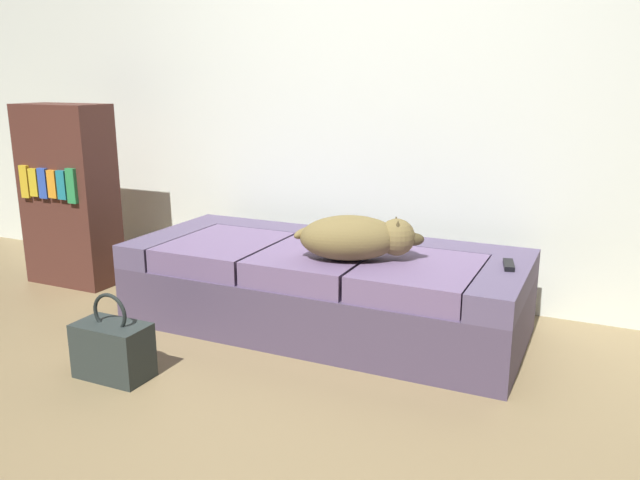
{
  "coord_description": "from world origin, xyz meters",
  "views": [
    {
      "loc": [
        1.29,
        -1.7,
        1.25
      ],
      "look_at": [
        0.0,
        1.07,
        0.47
      ],
      "focal_mm": 35.79,
      "sensor_mm": 36.0,
      "label": 1
    }
  ],
  "objects_px": {
    "couch": "(324,287)",
    "dog_tan": "(357,238)",
    "handbag": "(113,349)",
    "bookshelf": "(69,195)",
    "tv_remote": "(509,265)"
  },
  "relations": [
    {
      "from": "couch",
      "to": "dog_tan",
      "type": "distance_m",
      "value": 0.42
    },
    {
      "from": "handbag",
      "to": "dog_tan",
      "type": "bearing_deg",
      "value": 43.5
    },
    {
      "from": "bookshelf",
      "to": "handbag",
      "type": "bearing_deg",
      "value": -38.88
    },
    {
      "from": "tv_remote",
      "to": "handbag",
      "type": "xyz_separation_m",
      "value": [
        -1.48,
        -0.94,
        -0.31
      ]
    },
    {
      "from": "tv_remote",
      "to": "bookshelf",
      "type": "xyz_separation_m",
      "value": [
        -2.63,
        -0.02,
        0.12
      ]
    },
    {
      "from": "tv_remote",
      "to": "couch",
      "type": "bearing_deg",
      "value": 169.84
    },
    {
      "from": "couch",
      "to": "tv_remote",
      "type": "bearing_deg",
      "value": 2.26
    },
    {
      "from": "couch",
      "to": "tv_remote",
      "type": "distance_m",
      "value": 0.93
    },
    {
      "from": "couch",
      "to": "handbag",
      "type": "distance_m",
      "value": 1.08
    },
    {
      "from": "handbag",
      "to": "tv_remote",
      "type": "bearing_deg",
      "value": 32.54
    },
    {
      "from": "dog_tan",
      "to": "handbag",
      "type": "xyz_separation_m",
      "value": [
        -0.81,
        -0.77,
        -0.4
      ]
    },
    {
      "from": "couch",
      "to": "tv_remote",
      "type": "height_order",
      "value": "tv_remote"
    },
    {
      "from": "tv_remote",
      "to": "dog_tan",
      "type": "bearing_deg",
      "value": -177.88
    },
    {
      "from": "couch",
      "to": "dog_tan",
      "type": "xyz_separation_m",
      "value": [
        0.23,
        -0.14,
        0.32
      ]
    },
    {
      "from": "couch",
      "to": "handbag",
      "type": "height_order",
      "value": "couch"
    }
  ]
}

